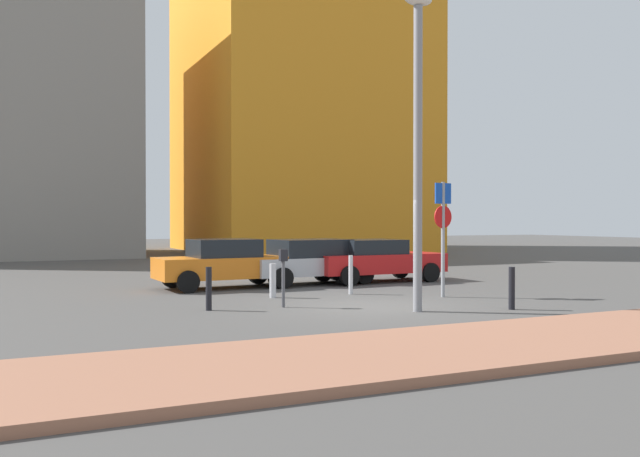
{
  "coord_description": "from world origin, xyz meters",
  "views": [
    {
      "loc": [
        -7.83,
        -13.84,
        2.05
      ],
      "look_at": [
        -0.85,
        1.09,
        1.85
      ],
      "focal_mm": 37.57,
      "sensor_mm": 36.0,
      "label": 1
    }
  ],
  "objects_px": {
    "parking_sign_post": "(443,225)",
    "street_lamp": "(418,125)",
    "parked_car_silver": "(311,260)",
    "parking_meter": "(283,270)",
    "traffic_bollard_edge": "(512,288)",
    "parked_car_orange": "(225,263)",
    "traffic_bollard_far": "(273,281)",
    "parked_car_red": "(375,260)",
    "traffic_bollard_mid": "(209,289)",
    "traffic_bollard_near": "(351,275)"
  },
  "relations": [
    {
      "from": "parked_car_orange",
      "to": "traffic_bollard_edge",
      "type": "relative_size",
      "value": 4.25
    },
    {
      "from": "parked_car_orange",
      "to": "parked_car_silver",
      "type": "height_order",
      "value": "parked_car_orange"
    },
    {
      "from": "parking_sign_post",
      "to": "traffic_bollard_near",
      "type": "relative_size",
      "value": 2.84
    },
    {
      "from": "parked_car_red",
      "to": "traffic_bollard_far",
      "type": "distance_m",
      "value": 5.51
    },
    {
      "from": "traffic_bollard_near",
      "to": "traffic_bollard_mid",
      "type": "distance_m",
      "value": 4.76
    },
    {
      "from": "parking_meter",
      "to": "street_lamp",
      "type": "height_order",
      "value": "street_lamp"
    },
    {
      "from": "traffic_bollard_mid",
      "to": "traffic_bollard_far",
      "type": "xyz_separation_m",
      "value": [
        2.22,
        1.73,
        -0.04
      ]
    },
    {
      "from": "parked_car_orange",
      "to": "traffic_bollard_near",
      "type": "relative_size",
      "value": 3.86
    },
    {
      "from": "parked_car_red",
      "to": "traffic_bollard_mid",
      "type": "relative_size",
      "value": 4.63
    },
    {
      "from": "parked_car_silver",
      "to": "traffic_bollard_mid",
      "type": "relative_size",
      "value": 4.45
    },
    {
      "from": "traffic_bollard_edge",
      "to": "traffic_bollard_mid",
      "type": "bearing_deg",
      "value": 156.24
    },
    {
      "from": "traffic_bollard_edge",
      "to": "parking_meter",
      "type": "bearing_deg",
      "value": 150.62
    },
    {
      "from": "parking_meter",
      "to": "traffic_bollard_mid",
      "type": "xyz_separation_m",
      "value": [
        -1.74,
        0.2,
        -0.39
      ]
    },
    {
      "from": "parked_car_red",
      "to": "traffic_bollard_mid",
      "type": "xyz_separation_m",
      "value": [
        -6.94,
        -4.56,
        -0.24
      ]
    },
    {
      "from": "parked_car_orange",
      "to": "traffic_bollard_mid",
      "type": "xyz_separation_m",
      "value": [
        -1.81,
        -4.69,
        -0.27
      ]
    },
    {
      "from": "parked_car_silver",
      "to": "parked_car_red",
      "type": "xyz_separation_m",
      "value": [
        2.25,
        -0.22,
        -0.02
      ]
    },
    {
      "from": "parking_sign_post",
      "to": "traffic_bollard_edge",
      "type": "bearing_deg",
      "value": -90.82
    },
    {
      "from": "traffic_bollard_mid",
      "to": "parked_car_red",
      "type": "bearing_deg",
      "value": 33.31
    },
    {
      "from": "parked_car_red",
      "to": "parking_meter",
      "type": "bearing_deg",
      "value": -137.5
    },
    {
      "from": "traffic_bollard_near",
      "to": "traffic_bollard_edge",
      "type": "bearing_deg",
      "value": -67.0
    },
    {
      "from": "parking_meter",
      "to": "traffic_bollard_near",
      "type": "height_order",
      "value": "parking_meter"
    },
    {
      "from": "parked_car_orange",
      "to": "traffic_bollard_edge",
      "type": "distance_m",
      "value": 8.76
    },
    {
      "from": "street_lamp",
      "to": "traffic_bollard_mid",
      "type": "xyz_separation_m",
      "value": [
        -4.2,
        2.16,
        -3.7
      ]
    },
    {
      "from": "parked_car_silver",
      "to": "parking_meter",
      "type": "height_order",
      "value": "parked_car_silver"
    },
    {
      "from": "parking_meter",
      "to": "street_lamp",
      "type": "relative_size",
      "value": 0.19
    },
    {
      "from": "parked_car_silver",
      "to": "traffic_bollard_mid",
      "type": "xyz_separation_m",
      "value": [
        -4.69,
        -4.78,
        -0.27
      ]
    },
    {
      "from": "parked_car_orange",
      "to": "parked_car_red",
      "type": "distance_m",
      "value": 5.13
    },
    {
      "from": "parking_sign_post",
      "to": "street_lamp",
      "type": "distance_m",
      "value": 3.78
    },
    {
      "from": "parked_car_orange",
      "to": "traffic_bollard_edge",
      "type": "xyz_separation_m",
      "value": [
        4.54,
        -7.48,
        -0.27
      ]
    },
    {
      "from": "parked_car_red",
      "to": "traffic_bollard_edge",
      "type": "relative_size",
      "value": 4.67
    },
    {
      "from": "traffic_bollard_mid",
      "to": "parked_car_orange",
      "type": "bearing_deg",
      "value": 68.9
    },
    {
      "from": "parked_car_orange",
      "to": "parked_car_red",
      "type": "relative_size",
      "value": 0.91
    },
    {
      "from": "traffic_bollard_mid",
      "to": "traffic_bollard_far",
      "type": "distance_m",
      "value": 2.82
    },
    {
      "from": "parking_sign_post",
      "to": "traffic_bollard_mid",
      "type": "height_order",
      "value": "parking_sign_post"
    },
    {
      "from": "parking_meter",
      "to": "traffic_bollard_near",
      "type": "relative_size",
      "value": 1.27
    },
    {
      "from": "traffic_bollard_far",
      "to": "traffic_bollard_edge",
      "type": "distance_m",
      "value": 6.13
    },
    {
      "from": "parked_car_orange",
      "to": "street_lamp",
      "type": "relative_size",
      "value": 0.58
    },
    {
      "from": "parking_sign_post",
      "to": "street_lamp",
      "type": "height_order",
      "value": "street_lamp"
    },
    {
      "from": "parking_sign_post",
      "to": "traffic_bollard_edge",
      "type": "relative_size",
      "value": 3.13
    },
    {
      "from": "parked_car_orange",
      "to": "parking_meter",
      "type": "bearing_deg",
      "value": -90.77
    },
    {
      "from": "parked_car_red",
      "to": "parked_car_silver",
      "type": "bearing_deg",
      "value": 174.53
    },
    {
      "from": "traffic_bollard_near",
      "to": "traffic_bollard_far",
      "type": "relative_size",
      "value": 1.2
    },
    {
      "from": "parking_sign_post",
      "to": "traffic_bollard_near",
      "type": "height_order",
      "value": "parking_sign_post"
    },
    {
      "from": "parked_car_orange",
      "to": "street_lamp",
      "type": "height_order",
      "value": "street_lamp"
    },
    {
      "from": "parking_meter",
      "to": "traffic_bollard_edge",
      "type": "height_order",
      "value": "parking_meter"
    },
    {
      "from": "parked_car_orange",
      "to": "traffic_bollard_far",
      "type": "distance_m",
      "value": 3.0
    },
    {
      "from": "parked_car_orange",
      "to": "traffic_bollard_near",
      "type": "distance_m",
      "value": 4.09
    },
    {
      "from": "traffic_bollard_far",
      "to": "traffic_bollard_edge",
      "type": "xyz_separation_m",
      "value": [
        4.13,
        -4.53,
        0.04
      ]
    },
    {
      "from": "traffic_bollard_edge",
      "to": "parked_car_red",
      "type": "bearing_deg",
      "value": 85.43
    },
    {
      "from": "traffic_bollard_far",
      "to": "traffic_bollard_edge",
      "type": "relative_size",
      "value": 0.92
    }
  ]
}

